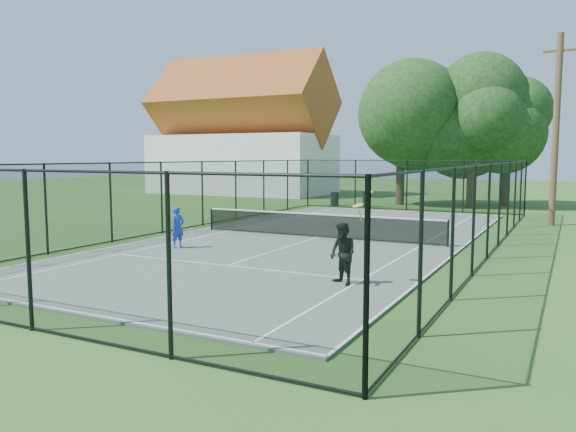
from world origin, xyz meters
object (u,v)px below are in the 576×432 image
at_px(utility_pole, 556,129).
at_px(player_blue, 178,227).
at_px(tennis_net, 318,224).
at_px(trash_bin_right, 367,199).
at_px(trash_bin_left, 335,199).
at_px(player_black, 343,254).

relative_size(utility_pole, player_blue, 6.14).
xyz_separation_m(tennis_net, trash_bin_right, (-2.91, 14.19, -0.07)).
relative_size(trash_bin_left, player_blue, 0.62).
distance_m(tennis_net, utility_pole, 12.64).
distance_m(utility_pole, player_blue, 17.95).
height_order(tennis_net, trash_bin_right, tennis_net).
xyz_separation_m(trash_bin_left, utility_pole, (13.00, -4.96, 4.00)).
height_order(trash_bin_right, player_blue, player_blue).
bearing_deg(trash_bin_right, trash_bin_left, -173.69).
relative_size(tennis_net, player_black, 4.34).
xyz_separation_m(trash_bin_left, player_black, (8.87, -21.05, 0.38)).
bearing_deg(trash_bin_left, tennis_net, -70.21).
relative_size(tennis_net, trash_bin_right, 10.03).
distance_m(trash_bin_left, player_blue, 18.53).
bearing_deg(tennis_net, player_blue, -126.23).
height_order(tennis_net, player_black, player_black).
xyz_separation_m(tennis_net, trash_bin_left, (-5.02, 13.96, -0.13)).
bearing_deg(trash_bin_left, player_black, -67.14).
bearing_deg(trash_bin_left, player_blue, -84.61).
bearing_deg(trash_bin_right, player_black, -72.38).
relative_size(trash_bin_right, player_black, 0.43).
bearing_deg(player_blue, tennis_net, 53.77).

